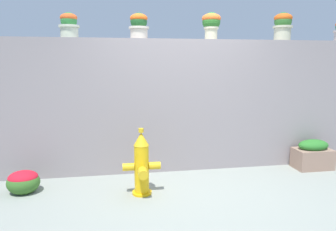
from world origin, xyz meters
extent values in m
plane|color=gray|center=(0.00, 0.00, 0.00)|extent=(24.00, 24.00, 0.00)
cube|color=gray|center=(0.00, 1.12, 0.99)|extent=(6.07, 0.34, 1.98)
cylinder|color=beige|center=(-1.56, 1.09, 2.07)|extent=(0.24, 0.24, 0.17)
cylinder|color=beige|center=(-1.56, 1.09, 2.14)|extent=(0.28, 0.28, 0.03)
sphere|color=#30803B|center=(-1.56, 1.09, 2.21)|extent=(0.22, 0.22, 0.22)
ellipsoid|color=#EB5925|center=(-1.56, 1.09, 2.25)|extent=(0.23, 0.23, 0.12)
cylinder|color=beige|center=(-0.59, 1.12, 2.07)|extent=(0.25, 0.25, 0.17)
cylinder|color=beige|center=(-0.59, 1.12, 2.14)|extent=(0.29, 0.29, 0.03)
sphere|color=#1E5224|center=(-0.59, 1.12, 2.23)|extent=(0.24, 0.24, 0.24)
ellipsoid|color=#E25518|center=(-0.59, 1.12, 2.27)|extent=(0.25, 0.25, 0.13)
cylinder|color=beige|center=(0.49, 1.10, 2.07)|extent=(0.19, 0.19, 0.19)
cylinder|color=beige|center=(0.49, 1.10, 2.15)|extent=(0.22, 0.22, 0.03)
sphere|color=#2B6B26|center=(0.49, 1.10, 2.24)|extent=(0.27, 0.27, 0.27)
ellipsoid|color=orange|center=(0.49, 1.10, 2.29)|extent=(0.28, 0.28, 0.15)
cylinder|color=beige|center=(1.64, 1.10, 2.09)|extent=(0.25, 0.25, 0.22)
cylinder|color=beige|center=(1.64, 1.10, 2.19)|extent=(0.30, 0.30, 0.03)
sphere|color=#35712F|center=(1.64, 1.10, 2.28)|extent=(0.26, 0.26, 0.26)
ellipsoid|color=orange|center=(1.64, 1.10, 2.32)|extent=(0.28, 0.28, 0.14)
cylinder|color=#ECB311|center=(-0.65, 0.21, 0.01)|extent=(0.25, 0.25, 0.03)
cylinder|color=#ECB311|center=(-0.65, 0.21, 0.32)|extent=(0.18, 0.18, 0.63)
cone|color=gold|center=(-0.65, 0.21, 0.71)|extent=(0.19, 0.19, 0.17)
cylinder|color=gold|center=(-0.65, 0.21, 0.82)|extent=(0.06, 0.06, 0.05)
cylinder|color=gold|center=(-0.82, 0.21, 0.36)|extent=(0.15, 0.09, 0.09)
cylinder|color=gold|center=(-0.49, 0.21, 0.36)|extent=(0.15, 0.09, 0.09)
cylinder|color=gold|center=(-0.65, 0.04, 0.33)|extent=(0.12, 0.16, 0.12)
ellipsoid|color=#376726|center=(-2.14, 0.49, 0.13)|extent=(0.40, 0.36, 0.30)
ellipsoid|color=red|center=(-2.14, 0.49, 0.20)|extent=(0.36, 0.32, 0.16)
cube|color=#967461|center=(2.07, 0.73, 0.16)|extent=(0.57, 0.35, 0.31)
ellipsoid|color=#2A7227|center=(2.07, 0.73, 0.37)|extent=(0.48, 0.29, 0.18)
camera|label=1|loc=(-0.95, -3.53, 1.64)|focal=33.35mm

